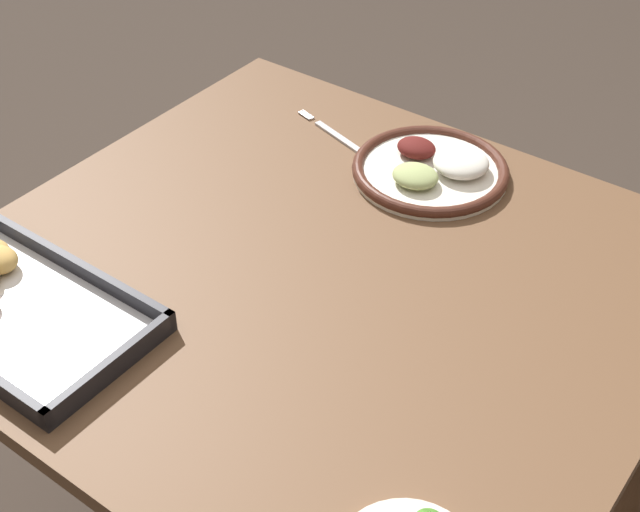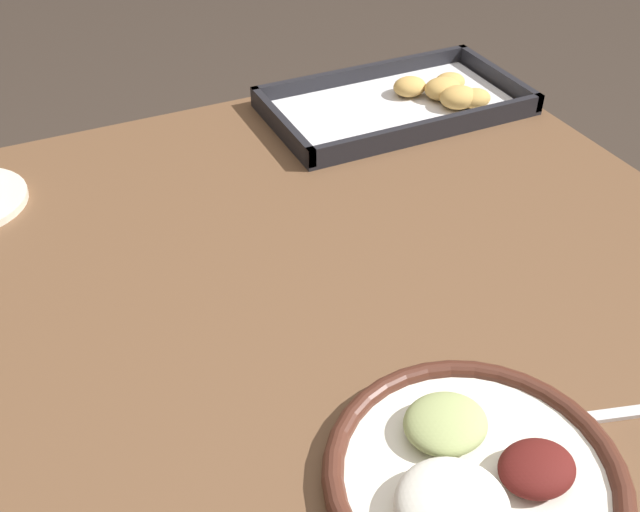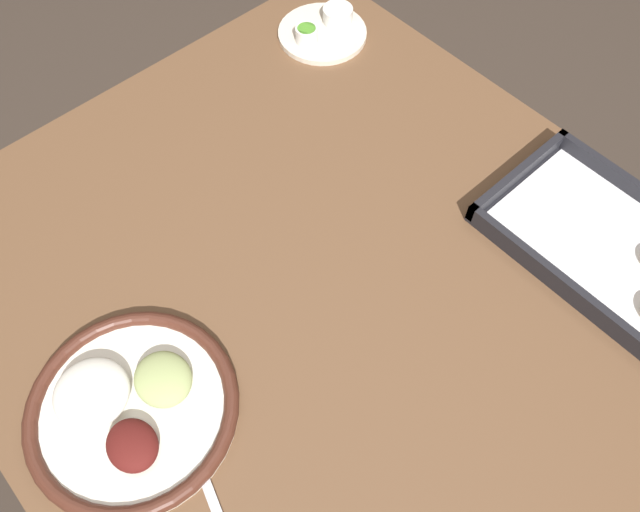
# 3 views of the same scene
# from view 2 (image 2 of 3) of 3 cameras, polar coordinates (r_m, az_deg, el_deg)

# --- Properties ---
(dining_table) EXTENTS (1.03, 0.96, 0.70)m
(dining_table) POSITION_cam_2_polar(r_m,az_deg,el_deg) (0.96, 0.00, -6.23)
(dining_table) COLOR brown
(dining_table) RESTS_ON ground_plane
(dinner_plate) EXTENTS (0.27, 0.27, 0.05)m
(dinner_plate) POSITION_cam_2_polar(r_m,az_deg,el_deg) (0.69, 11.61, -16.12)
(dinner_plate) COLOR white
(dinner_plate) RESTS_ON dining_table
(fork) EXTENTS (0.22, 0.07, 0.00)m
(fork) POSITION_cam_2_polar(r_m,az_deg,el_deg) (0.80, 23.08, -10.84)
(fork) COLOR silver
(fork) RESTS_ON dining_table
(baking_tray) EXTENTS (0.41, 0.23, 0.04)m
(baking_tray) POSITION_cam_2_polar(r_m,az_deg,el_deg) (1.25, 6.85, 11.66)
(baking_tray) COLOR black
(baking_tray) RESTS_ON dining_table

